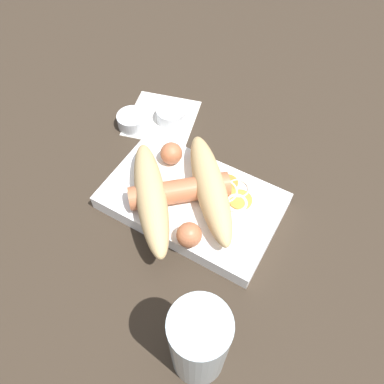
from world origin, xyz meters
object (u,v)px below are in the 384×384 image
Objects in this scene: bread_roll at (181,192)px; condiment_cup_near at (171,116)px; drink_glass at (199,344)px; condiment_cup_far at (132,121)px; sausage at (180,191)px; food_tray at (192,201)px.

bread_roll is 0.19m from condiment_cup_near.
condiment_cup_near is at bearing -53.62° from drink_glass.
sausage is at bearing 146.93° from condiment_cup_far.
condiment_cup_far is 0.40m from drink_glass.
sausage is (0.01, 0.01, 0.03)m from food_tray.
condiment_cup_near is 0.36× the size of drink_glass.
drink_glass is at bearing 121.96° from food_tray.
drink_glass is at bearing 126.37° from bread_roll.
condiment_cup_far is at bearing -33.07° from sausage.
bread_roll is at bearing 59.53° from food_tray.
food_tray is 0.22m from drink_glass.
food_tray is 4.95× the size of condiment_cup_far.
food_tray is at bearing -58.04° from drink_glass.
drink_glass reaches higher than bread_roll.
food_tray is 0.18m from condiment_cup_near.
sausage is 0.19m from condiment_cup_far.
bread_roll is 0.01m from sausage.
bread_roll is 0.20m from drink_glass.
condiment_cup_far is (0.17, -0.09, -0.00)m from food_tray.
condiment_cup_near is 1.00× the size of condiment_cup_far.
bread_roll is 1.61× the size of drink_glass.
condiment_cup_far is at bearing -28.12° from food_tray.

